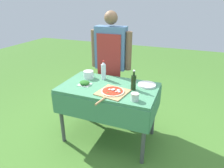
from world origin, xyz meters
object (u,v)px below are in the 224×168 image
Objects in this scene: oil_bottle at (134,82)px; herb_container at (85,83)px; prep_table at (109,94)px; mixing_tub at (89,75)px; water_bottle at (104,71)px; plate_stack at (147,85)px; person_cook at (111,59)px; pizza_on_peel at (112,92)px; sauce_jar at (135,97)px.

herb_container is (-0.63, -0.09, -0.07)m from oil_bottle.
prep_table is at bearing 12.45° from herb_container.
mixing_tub is at bearing 168.46° from oil_bottle.
herb_container is at bearing -119.19° from water_bottle.
prep_table is at bearing -156.23° from plate_stack.
person_cook is at bearing 150.49° from plate_stack.
herb_container is at bearing -171.91° from oil_bottle.
pizza_on_peel is 0.44m from herb_container.
plate_stack is 0.45m from sauce_jar.
oil_bottle is 0.24m from plate_stack.
herb_container is 1.13× the size of mixing_tub.
prep_table is at bearing -51.97° from water_bottle.
person_cook is at bearing 108.94° from prep_table.
mixing_tub is at bearing 63.39° from person_cook.
person_cook reaches higher than herb_container.
person_cook reaches higher than prep_table.
sauce_jar is at bearing -13.91° from herb_container.
pizza_on_peel is 0.49m from plate_stack.
oil_bottle reaches higher than plate_stack.
pizza_on_peel is at bearing -137.78° from oil_bottle.
mixing_tub is (-0.21, -0.04, -0.07)m from water_bottle.
sauce_jar is (0.09, -0.27, -0.06)m from oil_bottle.
prep_table is 0.38m from oil_bottle.
plate_stack is (0.13, 0.18, -0.09)m from oil_bottle.
oil_bottle reaches higher than herb_container.
plate_stack is at bearing 85.26° from sauce_jar.
oil_bottle is at bearing -11.54° from mixing_tub.
water_bottle is 0.73m from sauce_jar.
sauce_jar reaches higher than pizza_on_peel.
mixing_tub is at bearing -169.24° from water_bottle.
water_bottle is (-0.16, 0.20, 0.23)m from prep_table.
water_bottle is at bearing 60.81° from herb_container.
plate_stack is (0.34, 0.36, -0.00)m from pizza_on_peel.
mixing_tub is at bearing 105.09° from herb_container.
water_bottle reaches higher than prep_table.
plate_stack is at bearing 53.51° from oil_bottle.
plate_stack is at bearing 147.96° from person_cook.
person_cook reaches higher than sauce_jar.
oil_bottle is at bearing 8.09° from herb_container.
herb_container reaches higher than prep_table.
sauce_jar is (0.61, -0.81, -0.16)m from person_cook.
pizza_on_peel is at bearing -132.76° from plate_stack.
sauce_jar is at bearing -27.54° from mixing_tub.
water_bottle is 1.67× the size of herb_container.
prep_table is 0.44m from mixing_tub.
person_cook reaches higher than mixing_tub.
plate_stack is 2.50× the size of sauce_jar.
plate_stack is at bearing 2.53° from mixing_tub.
plate_stack is at bearing 56.77° from pizza_on_peel.
prep_table is 0.23m from pizza_on_peel.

